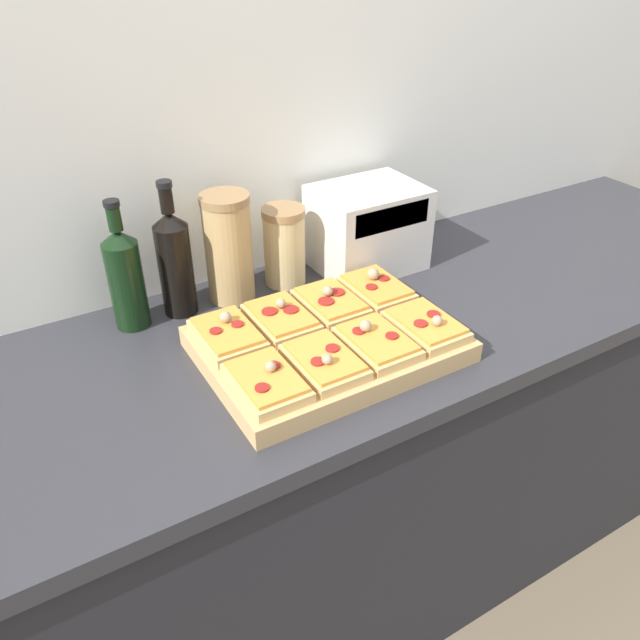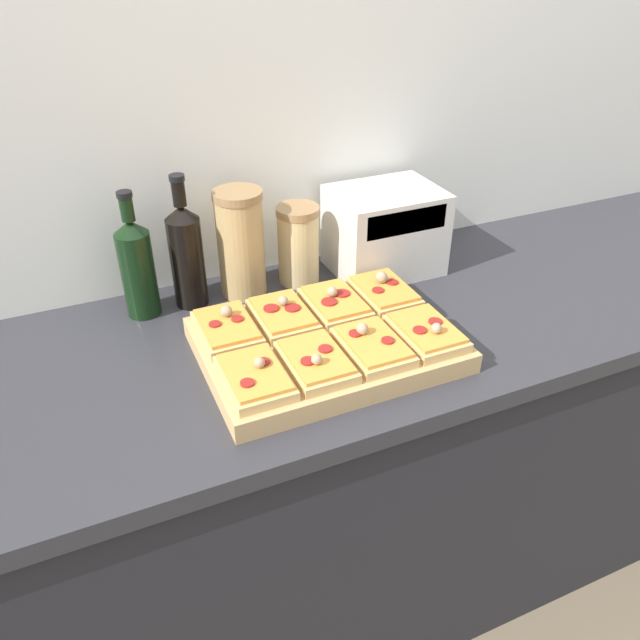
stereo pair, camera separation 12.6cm
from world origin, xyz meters
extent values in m
cube|color=silver|center=(0.00, 0.68, 1.25)|extent=(6.00, 0.06, 2.50)
cube|color=#232328|center=(0.00, 0.32, 0.42)|extent=(2.60, 0.64, 0.85)
cube|color=#2D2D33|center=(0.00, 0.32, 0.87)|extent=(2.63, 0.67, 0.04)
cube|color=tan|center=(-0.05, 0.24, 0.91)|extent=(0.50, 0.36, 0.04)
cube|color=tan|center=(-0.23, 0.33, 0.94)|extent=(0.11, 0.16, 0.02)
cube|color=orange|center=(-0.23, 0.33, 0.95)|extent=(0.10, 0.15, 0.01)
cylinder|color=maroon|center=(-0.25, 0.33, 0.96)|extent=(0.02, 0.02, 0.00)
cylinder|color=maroon|center=(-0.21, 0.33, 0.96)|extent=(0.02, 0.02, 0.00)
sphere|color=tan|center=(-0.22, 0.35, 0.97)|extent=(0.02, 0.02, 0.02)
cube|color=tan|center=(-0.11, 0.33, 0.94)|extent=(0.11, 0.16, 0.02)
cube|color=orange|center=(-0.11, 0.33, 0.95)|extent=(0.10, 0.15, 0.01)
cylinder|color=maroon|center=(-0.13, 0.34, 0.96)|extent=(0.03, 0.03, 0.00)
cylinder|color=maroon|center=(-0.09, 0.32, 0.96)|extent=(0.03, 0.03, 0.00)
sphere|color=tan|center=(-0.10, 0.34, 0.97)|extent=(0.02, 0.02, 0.02)
cube|color=tan|center=(0.01, 0.33, 0.94)|extent=(0.11, 0.16, 0.02)
cube|color=orange|center=(0.01, 0.33, 0.95)|extent=(0.10, 0.15, 0.01)
cylinder|color=maroon|center=(-0.01, 0.31, 0.96)|extent=(0.03, 0.03, 0.00)
cylinder|color=maroon|center=(0.03, 0.33, 0.96)|extent=(0.03, 0.03, 0.00)
sphere|color=tan|center=(0.01, 0.33, 0.97)|extent=(0.02, 0.02, 0.02)
cube|color=tan|center=(0.13, 0.33, 0.94)|extent=(0.11, 0.16, 0.02)
cube|color=orange|center=(0.13, 0.33, 0.95)|extent=(0.10, 0.15, 0.01)
cylinder|color=maroon|center=(0.11, 0.31, 0.96)|extent=(0.03, 0.03, 0.00)
cylinder|color=maroon|center=(0.15, 0.33, 0.96)|extent=(0.03, 0.03, 0.00)
sphere|color=tan|center=(0.13, 0.34, 0.97)|extent=(0.03, 0.03, 0.03)
cube|color=tan|center=(-0.23, 0.15, 0.94)|extent=(0.11, 0.16, 0.02)
cube|color=orange|center=(-0.23, 0.15, 0.95)|extent=(0.10, 0.15, 0.01)
cylinder|color=maroon|center=(-0.25, 0.12, 0.96)|extent=(0.03, 0.03, 0.00)
cylinder|color=maroon|center=(-0.21, 0.17, 0.96)|extent=(0.03, 0.03, 0.00)
sphere|color=tan|center=(-0.22, 0.16, 0.97)|extent=(0.02, 0.02, 0.02)
cube|color=tan|center=(-0.11, 0.15, 0.94)|extent=(0.11, 0.16, 0.02)
cube|color=orange|center=(-0.11, 0.15, 0.95)|extent=(0.10, 0.15, 0.01)
cylinder|color=maroon|center=(-0.13, 0.14, 0.96)|extent=(0.03, 0.03, 0.00)
cylinder|color=maroon|center=(-0.09, 0.16, 0.96)|extent=(0.03, 0.03, 0.00)
sphere|color=tan|center=(-0.12, 0.13, 0.97)|extent=(0.02, 0.02, 0.02)
cube|color=tan|center=(0.01, 0.15, 0.94)|extent=(0.11, 0.16, 0.02)
cube|color=orange|center=(0.01, 0.15, 0.95)|extent=(0.10, 0.15, 0.01)
cylinder|color=maroon|center=(-0.01, 0.18, 0.96)|extent=(0.03, 0.03, 0.00)
cylinder|color=maroon|center=(0.03, 0.14, 0.96)|extent=(0.03, 0.03, 0.00)
sphere|color=tan|center=(0.00, 0.18, 0.97)|extent=(0.02, 0.02, 0.02)
cube|color=tan|center=(0.13, 0.15, 0.94)|extent=(0.11, 0.16, 0.02)
cube|color=orange|center=(0.13, 0.15, 0.95)|extent=(0.10, 0.15, 0.01)
cylinder|color=maroon|center=(0.11, 0.14, 0.96)|extent=(0.03, 0.03, 0.00)
cylinder|color=maroon|center=(0.15, 0.16, 0.96)|extent=(0.03, 0.03, 0.00)
sphere|color=tan|center=(0.13, 0.13, 0.97)|extent=(0.02, 0.02, 0.02)
cylinder|color=black|center=(-0.36, 0.55, 0.98)|extent=(0.07, 0.07, 0.19)
cone|color=black|center=(-0.36, 0.55, 1.10)|extent=(0.07, 0.07, 0.03)
cylinder|color=black|center=(-0.36, 0.55, 1.14)|extent=(0.03, 0.03, 0.05)
cylinder|color=black|center=(-0.36, 0.55, 1.17)|extent=(0.03, 0.03, 0.01)
cylinder|color=black|center=(-0.25, 0.55, 0.99)|extent=(0.07, 0.07, 0.21)
cone|color=black|center=(-0.25, 0.55, 1.11)|extent=(0.07, 0.07, 0.03)
cylinder|color=black|center=(-0.25, 0.55, 1.15)|extent=(0.03, 0.03, 0.05)
cylinder|color=black|center=(-0.25, 0.55, 1.19)|extent=(0.03, 0.03, 0.01)
cylinder|color=tan|center=(-0.12, 0.55, 1.00)|extent=(0.11, 0.11, 0.23)
cylinder|color=#937047|center=(-0.12, 0.55, 1.13)|extent=(0.11, 0.11, 0.02)
cylinder|color=tan|center=(0.02, 0.55, 0.97)|extent=(0.10, 0.10, 0.17)
cylinder|color=#937047|center=(0.02, 0.55, 1.07)|extent=(0.10, 0.10, 0.02)
cube|color=beige|center=(0.23, 0.52, 0.99)|extent=(0.26, 0.20, 0.21)
cube|color=black|center=(0.23, 0.42, 1.05)|extent=(0.21, 0.01, 0.06)
cube|color=black|center=(0.37, 0.52, 1.00)|extent=(0.02, 0.02, 0.02)
camera|label=1|loc=(-0.59, -0.64, 1.63)|focal=35.00mm
camera|label=2|loc=(-0.48, -0.70, 1.63)|focal=35.00mm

